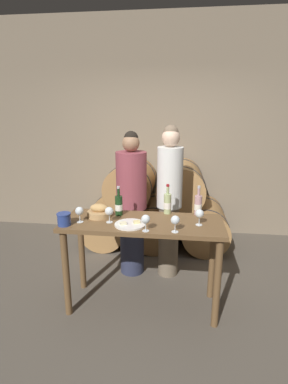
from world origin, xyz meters
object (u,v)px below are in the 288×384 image
person_right (169,200)px  wine_glass_far_right (200,214)px  tasting_table (143,236)px  wine_glass_center (146,220)px  person_left (132,204)px  cheese_plate (130,224)px  wine_bottle_rose (198,205)px  blue_crock (64,219)px  wine_bottle_white (167,203)px  wine_glass_left (109,211)px  wine_glass_right (175,220)px  bread_basket (99,212)px  wine_bottle_red (119,205)px  wine_glass_far_left (79,211)px

person_right → wine_glass_far_right: size_ratio=11.81×
tasting_table → wine_glass_center: wine_glass_center is taller
person_left → cheese_plate: bearing=-81.7°
wine_bottle_rose → blue_crock: (-1.20, -0.43, -0.04)m
wine_bottle_white → wine_glass_left: wine_bottle_white is taller
tasting_table → wine_bottle_rose: wine_bottle_rose is taller
cheese_plate → wine_glass_right: wine_glass_right is taller
blue_crock → wine_glass_left: (0.38, 0.12, 0.04)m
person_right → wine_glass_center: (-0.17, -0.86, 0.09)m
wine_glass_center → wine_glass_right: 0.25m
bread_basket → wine_glass_far_right: size_ratio=1.56×
person_left → wine_bottle_red: bearing=-95.1°
person_right → wine_glass_center: 0.88m
wine_bottle_rose → wine_glass_far_right: bearing=-90.4°
cheese_plate → wine_bottle_red: bearing=121.3°
wine_bottle_rose → wine_glass_left: size_ratio=1.98×
wine_glass_right → wine_bottle_rose: bearing=65.4°
tasting_table → person_left: (-0.21, 0.63, 0.11)m
wine_bottle_red → wine_bottle_white: bearing=12.8°
wine_bottle_red → wine_bottle_rose: same height
bread_basket → wine_bottle_white: bearing=15.0°
person_right → wine_glass_far_left: 1.08m
wine_bottle_red → cheese_plate: (0.15, -0.25, -0.09)m
person_right → wine_glass_far_right: 0.73m
blue_crock → wine_glass_center: bearing=-3.3°
cheese_plate → wine_glass_far_right: (0.61, 0.08, 0.10)m
wine_bottle_rose → person_left: bearing=152.0°
person_right → wine_glass_right: size_ratio=11.81×
blue_crock → bread_basket: bearing=45.5°
tasting_table → wine_bottle_white: (0.22, 0.24, 0.25)m
wine_bottle_white → wine_glass_far_right: size_ratio=2.03×
blue_crock → wine_glass_far_right: wine_glass_far_right is taller
tasting_table → wine_bottle_rose: (0.52, 0.25, 0.25)m
wine_glass_left → wine_glass_right: size_ratio=1.00×
wine_bottle_rose → wine_glass_left: (-0.82, -0.31, 0.00)m
person_left → wine_bottle_red: size_ratio=5.74×
wine_bottle_white → person_left: bearing=137.7°
wine_bottle_white → wine_glass_right: size_ratio=2.03×
cheese_plate → wine_glass_center: size_ratio=1.89×
person_right → wine_glass_right: bearing=-84.3°
tasting_table → wine_glass_center: bearing=-76.0°
blue_crock → wine_bottle_white: bearing=25.5°
wine_glass_left → wine_glass_right: (0.60, -0.15, 0.00)m
bread_basket → wine_glass_right: wine_glass_right is taller
wine_bottle_red → wine_glass_right: bearing=-32.6°
person_left → wine_glass_right: size_ratio=11.37×
person_left → wine_glass_center: (0.26, -0.86, 0.15)m
wine_bottle_white → wine_glass_far_right: (0.30, -0.28, 0.00)m
wine_bottle_red → wine_bottle_white: (0.47, 0.11, 0.00)m
wine_bottle_white → person_right: bearing=89.5°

